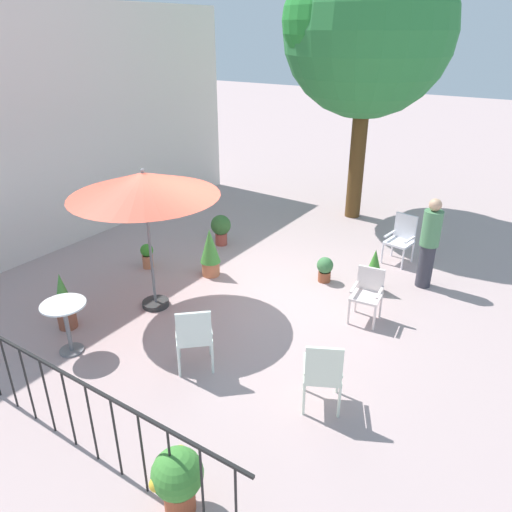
% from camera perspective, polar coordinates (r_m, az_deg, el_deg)
% --- Properties ---
extents(ground_plane, '(60.00, 60.00, 0.00)m').
position_cam_1_polar(ground_plane, '(8.24, -0.96, -5.09)').
color(ground_plane, '#B19796').
extents(villa_facade, '(10.15, 0.30, 4.67)m').
position_cam_1_polar(villa_facade, '(10.56, -22.69, 13.39)').
color(villa_facade, silver).
rests_on(villa_facade, ground).
extents(terrace_railing, '(0.03, 5.07, 1.01)m').
position_cam_1_polar(terrace_railing, '(5.75, -22.53, -14.27)').
color(terrace_railing, black).
rests_on(terrace_railing, ground).
extents(shade_tree, '(3.77, 3.59, 5.91)m').
position_cam_1_polar(shade_tree, '(11.47, 13.00, 24.51)').
color(shade_tree, '#56391B').
rests_on(shade_tree, ground).
extents(patio_umbrella_0, '(2.26, 2.26, 2.31)m').
position_cam_1_polar(patio_umbrella_0, '(7.41, -13.04, 8.07)').
color(patio_umbrella_0, '#2D2D2D').
rests_on(patio_umbrella_0, ground).
extents(cafe_table_0, '(0.61, 0.61, 0.78)m').
position_cam_1_polar(cafe_table_0, '(7.21, -21.43, -6.93)').
color(cafe_table_0, white).
rests_on(cafe_table_0, ground).
extents(patio_chair_0, '(0.61, 0.61, 0.97)m').
position_cam_1_polar(patio_chair_0, '(5.84, 7.86, -13.29)').
color(patio_chair_0, silver).
rests_on(patio_chair_0, ground).
extents(patio_chair_1, '(0.52, 0.52, 0.94)m').
position_cam_1_polar(patio_chair_1, '(9.76, 16.73, 2.22)').
color(patio_chair_1, white).
rests_on(patio_chair_1, ground).
extents(patio_chair_2, '(0.48, 0.48, 0.84)m').
position_cam_1_polar(patio_chair_2, '(7.68, 12.99, -4.04)').
color(patio_chair_2, silver).
rests_on(patio_chair_2, ground).
extents(patio_chair_3, '(0.65, 0.65, 0.95)m').
position_cam_1_polar(patio_chair_3, '(6.43, -7.28, -9.13)').
color(patio_chair_3, silver).
rests_on(patio_chair_3, ground).
extents(potted_plant_0, '(0.30, 0.30, 0.79)m').
position_cam_1_polar(potted_plant_0, '(8.54, 13.69, -1.46)').
color(potted_plant_0, '#A75537').
rests_on(potted_plant_0, ground).
extents(potted_plant_1, '(0.49, 0.49, 0.70)m').
position_cam_1_polar(potted_plant_1, '(4.96, -9.23, -24.31)').
color(potted_plant_1, '#A34C30').
rests_on(potted_plant_1, ground).
extents(potted_plant_2, '(0.42, 0.42, 0.65)m').
position_cam_1_polar(potted_plant_2, '(10.18, -4.15, 3.36)').
color(potted_plant_2, '#A7473B').
rests_on(potted_plant_2, ground).
extents(potted_plant_3, '(0.37, 0.37, 0.91)m').
position_cam_1_polar(potted_plant_3, '(8.86, -5.41, 0.55)').
color(potted_plant_3, '#C56F4A').
rests_on(potted_plant_3, ground).
extents(potted_plant_4, '(0.31, 0.31, 0.92)m').
position_cam_1_polar(potted_plant_4, '(7.83, -21.65, -4.82)').
color(potted_plant_4, brown).
rests_on(potted_plant_4, ground).
extents(potted_plant_5, '(0.30, 0.30, 0.46)m').
position_cam_1_polar(potted_plant_5, '(8.78, 8.08, -1.45)').
color(potted_plant_5, brown).
rests_on(potted_plant_5, ground).
extents(potted_plant_6, '(0.24, 0.24, 0.48)m').
position_cam_1_polar(potted_plant_6, '(9.42, -12.65, 0.11)').
color(potted_plant_6, '#C2714B').
rests_on(potted_plant_6, ground).
extents(standing_person, '(0.45, 0.45, 1.62)m').
position_cam_1_polar(standing_person, '(8.81, 19.67, 1.49)').
color(standing_person, '#33333D').
rests_on(standing_person, ground).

